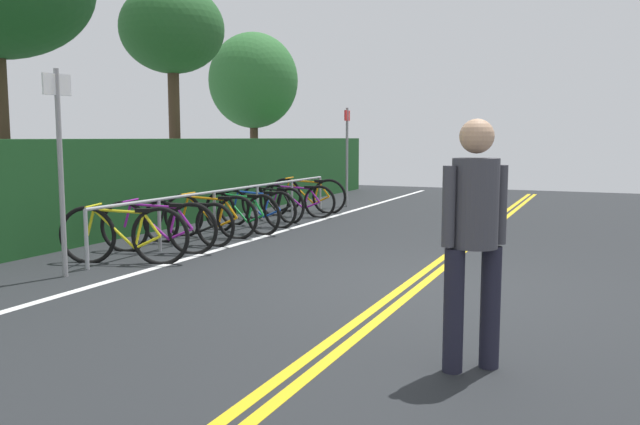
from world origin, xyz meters
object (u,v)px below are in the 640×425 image
object	(u,v)px
bicycle_2	(187,223)
bike_rack	(237,198)
bicycle_6	(272,204)
tree_far_right	(172,31)
bicycle_0	(124,235)
bicycle_4	(241,213)
sign_post_far	(347,148)
bicycle_5	(257,208)
bicycle_8	(307,195)
tree_extra	(253,81)
pedestrian	(474,227)
bicycle_3	(210,216)
bicycle_7	(297,201)
bicycle_1	(158,227)
sign_post_near	(60,154)

from	to	relation	value
bicycle_2	bike_rack	bearing A→B (deg)	0.16
bicycle_6	tree_far_right	size ratio (longest dim) A/B	0.32
bicycle_0	bicycle_4	world-z (taller)	bicycle_0
bike_rack	sign_post_far	bearing A→B (deg)	-2.98
bicycle_5	bicycle_8	world-z (taller)	bicycle_8
bicycle_0	bicycle_8	distance (m)	6.18
bicycle_5	tree_extra	distance (m)	8.09
pedestrian	tree_far_right	bearing A→B (deg)	46.35
bike_rack	bicycle_3	size ratio (longest dim) A/B	4.28
bicycle_8	tree_extra	size ratio (longest dim) A/B	0.38
bike_rack	bicycle_7	bearing A→B (deg)	-0.57
bike_rack	sign_post_far	xyz separation A→B (m)	(4.60, -0.24, 0.81)
bicycle_5	pedestrian	world-z (taller)	pedestrian
tree_far_right	bicycle_0	bearing A→B (deg)	-149.51
bicycle_1	tree_extra	world-z (taller)	tree_extra
bicycle_0	bicycle_7	distance (m)	5.40
bicycle_2	bicycle_4	distance (m)	1.40
sign_post_far	tree_far_right	bearing A→B (deg)	118.64
bicycle_7	sign_post_near	distance (m)	6.42
bicycle_6	sign_post_near	xyz separation A→B (m)	(-5.51, -0.18, 1.10)
bicycle_6	bicycle_7	world-z (taller)	bicycle_6
bicycle_3	sign_post_far	size ratio (longest dim) A/B	0.73
bicycle_2	tree_far_right	xyz separation A→B (m)	(4.17, 3.25, 3.67)
bike_rack	bicycle_6	bearing A→B (deg)	4.78
bicycle_5	sign_post_near	size ratio (longest dim) A/B	0.71
sign_post_near	bicycle_2	bearing A→B (deg)	1.08
bicycle_8	tree_far_right	bearing A→B (deg)	97.38
bicycle_7	pedestrian	world-z (taller)	pedestrian
bike_rack	bicycle_1	xyz separation A→B (m)	(-2.24, -0.05, -0.22)
sign_post_far	bicycle_0	bearing A→B (deg)	179.30
bicycle_1	tree_far_right	size ratio (longest dim) A/B	0.35
bicycle_1	bicycle_5	xyz separation A→B (m)	(2.96, 0.07, -0.03)
bicycle_6	sign_post_near	distance (m)	5.62
bike_rack	pedestrian	world-z (taller)	pedestrian
bicycle_0	bicycle_7	bearing A→B (deg)	1.30
bicycle_1	sign_post_far	world-z (taller)	sign_post_far
bicycle_3	tree_far_right	size ratio (longest dim) A/B	0.33
sign_post_far	bicycle_6	bearing A→B (deg)	173.22
bicycle_4	pedestrian	distance (m)	7.07
bicycle_5	sign_post_far	xyz separation A→B (m)	(3.88, -0.26, 1.05)
bicycle_7	sign_post_far	size ratio (longest dim) A/B	0.73
bike_rack	bicycle_8	distance (m)	3.11
bicycle_6	sign_post_far	size ratio (longest dim) A/B	0.71
bicycle_6	tree_extra	bearing A→B (deg)	32.30
sign_post_far	bicycle_7	bearing A→B (deg)	174.56
tree_far_right	pedestrian	bearing A→B (deg)	-133.65
bicycle_6	bicycle_8	size ratio (longest dim) A/B	0.92
bike_rack	bicycle_4	size ratio (longest dim) A/B	4.35
bicycle_0	tree_far_right	size ratio (longest dim) A/B	0.33
bike_rack	bicycle_2	distance (m)	1.49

